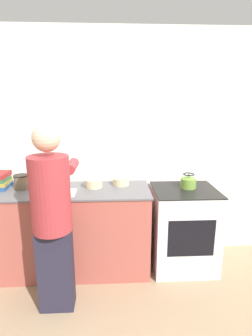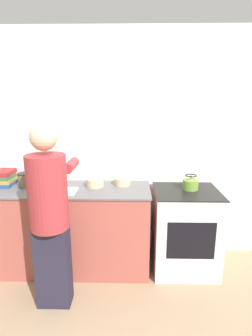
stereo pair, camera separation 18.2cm
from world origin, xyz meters
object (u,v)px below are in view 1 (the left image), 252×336
Objects in this scene: knife at (56,192)px; bowl_prep at (94,183)px; kettle at (188,182)px; person at (52,214)px; oven at (183,228)px; cutting_board at (56,193)px; canister_jar at (21,182)px.

bowl_prep is (0.36, 0.21, 0.02)m from knife.
knife is at bearing -171.92° from kettle.
person is 0.71m from bowl_prep.
person reaches higher than oven.
oven is 4.84× the size of bowl_prep.
cutting_board is at bearing -174.57° from oven.
oven is at bearing 5.43° from cutting_board.
cutting_board is 2.56× the size of canister_jar.
person is 0.44m from cutting_board.
kettle reaches higher than cutting_board.
canister_jar reaches higher than cutting_board.
cutting_board is at bearing -24.57° from canister_jar.
knife is 0.42m from bowl_prep.
cutting_board is 2.33× the size of kettle.
person is 1.47m from kettle.
person is 10.91× the size of canister_jar.
cutting_board is 2.08× the size of bowl_prep.
canister_jar is (-0.45, 0.62, 0.10)m from person.
kettle is at bearing 23.57° from knife.
cutting_board reaches higher than oven.
oven is at bearing -3.82° from bowl_prep.
kettle reaches higher than oven.
person reaches higher than kettle.
person is at bearing -156.27° from oven.
kettle is at bearing 7.27° from cutting_board.
kettle reaches higher than knife.
cutting_board is 1.40m from kettle.
canister_jar reaches higher than kettle.
kettle is (1.39, 0.18, 0.04)m from cutting_board.
person is at bearing -82.83° from cutting_board.
oven is 5.97× the size of canister_jar.
bowl_prep reaches higher than oven.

